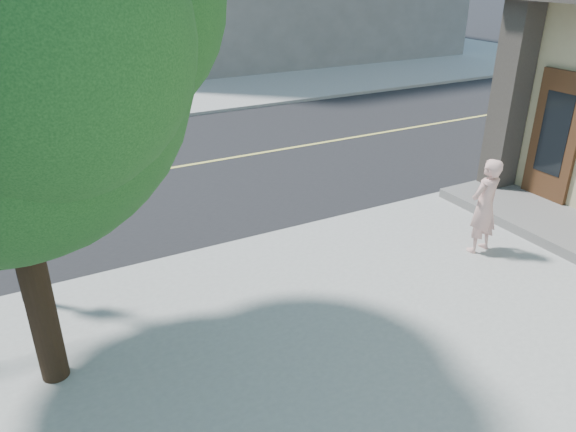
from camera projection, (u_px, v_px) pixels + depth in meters
ground at (3, 303)px, 8.19m from camera, size 140.00×140.00×0.00m
sidewalk_ne at (243, 50)px, 31.10m from camera, size 29.00×25.00×0.12m
man_on_phone at (484, 206)px, 9.10m from camera, size 0.64×0.46×1.66m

